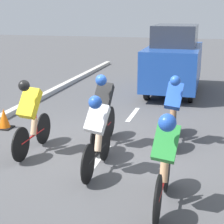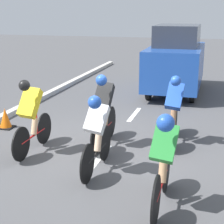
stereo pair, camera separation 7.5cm
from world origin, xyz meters
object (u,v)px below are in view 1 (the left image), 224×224
cyclist_blue (173,108)px  cyclist_yellow (30,115)px  cyclist_black (103,109)px  traffic_cone (4,119)px  support_car (174,60)px  cyclist_green (165,158)px  cyclist_white (97,132)px

cyclist_blue → cyclist_yellow: 2.94m
cyclist_black → traffic_cone: 2.77m
support_car → traffic_cone: 6.22m
cyclist_green → support_car: 7.90m
cyclist_white → cyclist_black: bearing=-78.6°
cyclist_blue → cyclist_yellow: size_ratio=1.04×
cyclist_blue → cyclist_white: size_ratio=1.01×
cyclist_green → cyclist_white: 1.61m
cyclist_white → support_car: bearing=-94.9°
cyclist_green → traffic_cone: cyclist_green is taller
cyclist_blue → cyclist_white: 2.16m
cyclist_blue → support_car: size_ratio=0.44×
cyclist_yellow → support_car: bearing=-108.4°
traffic_cone → cyclist_yellow: bearing=137.0°
cyclist_blue → cyclist_black: size_ratio=0.98×
cyclist_green → cyclist_white: (1.28, -0.97, -0.03)m
support_car → cyclist_green: bearing=95.0°
cyclist_white → cyclist_yellow: (1.52, -0.54, 0.04)m
traffic_cone → cyclist_black: bearing=168.2°
cyclist_yellow → traffic_cone: (1.38, -1.29, -0.56)m
cyclist_blue → cyclist_black: (1.37, 0.58, 0.03)m
cyclist_yellow → support_car: 6.70m
cyclist_black → traffic_cone: (2.65, -0.55, -0.58)m
cyclist_yellow → cyclist_blue: bearing=-153.5°
cyclist_white → traffic_cone: size_ratio=3.46×
cyclist_yellow → cyclist_white: bearing=160.5°
cyclist_green → cyclist_blue: bearing=-86.4°
cyclist_blue → cyclist_black: cyclist_black is taller
cyclist_white → cyclist_blue: bearing=-120.9°
cyclist_blue → support_car: support_car is taller
cyclist_blue → cyclist_black: 1.48m
cyclist_black → support_car: 5.69m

